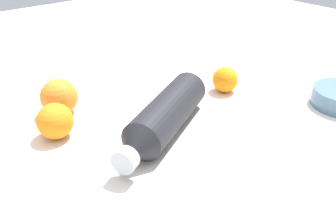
{
  "coord_description": "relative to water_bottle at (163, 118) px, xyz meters",
  "views": [
    {
      "loc": [
        -0.46,
        -0.53,
        0.4
      ],
      "look_at": [
        -0.04,
        -0.03,
        0.04
      ],
      "focal_mm": 39.24,
      "sensor_mm": 36.0,
      "label": 1
    }
  ],
  "objects": [
    {
      "name": "water_bottle",
      "position": [
        0.0,
        0.0,
        0.0
      ],
      "size": [
        0.3,
        0.2,
        0.08
      ],
      "rotation": [
        0.0,
        0.0,
        3.61
      ],
      "color": "black",
      "rests_on": "ground_plane"
    },
    {
      "name": "ground_plane",
      "position": [
        0.06,
        0.04,
        -0.04
      ],
      "size": [
        2.4,
        2.4,
        0.0
      ],
      "primitive_type": "plane",
      "color": "silver"
    },
    {
      "name": "orange_2",
      "position": [
        0.24,
        0.06,
        -0.01
      ],
      "size": [
        0.06,
        0.06,
        0.06
      ],
      "primitive_type": "sphere",
      "color": "orange",
      "rests_on": "ground_plane"
    },
    {
      "name": "orange_1",
      "position": [
        -0.17,
        0.13,
        -0.0
      ],
      "size": [
        0.07,
        0.07,
        0.07
      ],
      "primitive_type": "sphere",
      "color": "orange",
      "rests_on": "ground_plane"
    },
    {
      "name": "orange_0",
      "position": [
        -0.12,
        0.21,
        0.0
      ],
      "size": [
        0.08,
        0.08,
        0.08
      ],
      "primitive_type": "sphere",
      "color": "orange",
      "rests_on": "ground_plane"
    }
  ]
}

